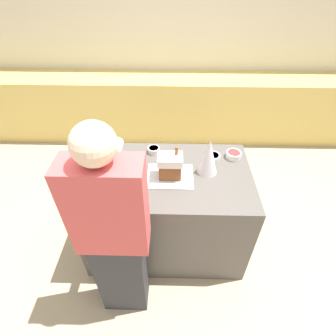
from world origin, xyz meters
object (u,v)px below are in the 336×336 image
at_px(baking_tray, 170,176).
at_px(mug, 135,189).
at_px(gingerbread_house, 170,166).
at_px(candy_bowl_far_left, 154,150).
at_px(candy_bowl_near_tray_left, 234,155).
at_px(person, 114,236).
at_px(decorative_tree, 209,157).
at_px(candy_bowl_center_rear, 111,150).
at_px(candy_bowl_behind_tray, 213,156).
at_px(cookbook, 127,162).

height_order(baking_tray, mug, mug).
relative_size(gingerbread_house, candy_bowl_far_left, 2.52).
height_order(gingerbread_house, candy_bowl_near_tray_left, gingerbread_house).
height_order(mug, person, person).
distance_m(decorative_tree, candy_bowl_center_rear, 0.89).
bearing_deg(candy_bowl_behind_tray, candy_bowl_near_tray_left, 5.36).
relative_size(decorative_tree, candy_bowl_center_rear, 2.96).
xyz_separation_m(candy_bowl_far_left, candy_bowl_center_rear, (-0.39, -0.01, 0.00)).
height_order(baking_tray, gingerbread_house, gingerbread_house).
bearing_deg(candy_bowl_far_left, candy_bowl_behind_tray, -8.39).
xyz_separation_m(candy_bowl_center_rear, cookbook, (0.17, -0.15, -0.02)).
height_order(baking_tray, cookbook, cookbook).
bearing_deg(cookbook, person, -88.33).
distance_m(baking_tray, candy_bowl_center_rear, 0.63).
distance_m(baking_tray, candy_bowl_behind_tray, 0.45).
height_order(candy_bowl_behind_tray, candy_bowl_center_rear, candy_bowl_center_rear).
xyz_separation_m(cookbook, mug, (0.12, -0.36, 0.04)).
bearing_deg(mug, baking_tray, 37.70).
height_order(baking_tray, decorative_tree, decorative_tree).
xyz_separation_m(decorative_tree, candy_bowl_center_rear, (-0.85, 0.25, -0.13)).
bearing_deg(candy_bowl_near_tray_left, mug, -150.13).
bearing_deg(candy_bowl_center_rear, mug, -60.93).
relative_size(decorative_tree, candy_bowl_far_left, 2.89).
distance_m(candy_bowl_behind_tray, cookbook, 0.75).
bearing_deg(gingerbread_house, baking_tray, -154.82).
height_order(candy_bowl_center_rear, cookbook, candy_bowl_center_rear).
distance_m(candy_bowl_near_tray_left, candy_bowl_behind_tray, 0.19).
relative_size(gingerbread_house, decorative_tree, 0.87).
xyz_separation_m(candy_bowl_near_tray_left, mug, (-0.81, -0.47, 0.02)).
bearing_deg(baking_tray, gingerbread_house, 25.18).
height_order(cookbook, mug, mug).
xyz_separation_m(gingerbread_house, candy_bowl_near_tray_left, (0.56, 0.27, -0.08)).
relative_size(candy_bowl_center_rear, cookbook, 0.47).
height_order(decorative_tree, candy_bowl_near_tray_left, decorative_tree).
relative_size(gingerbread_house, candy_bowl_center_rear, 2.58).
bearing_deg(person, candy_bowl_near_tray_left, 42.98).
bearing_deg(candy_bowl_center_rear, person, -78.06).
bearing_deg(cookbook, candy_bowl_near_tray_left, 6.30).
xyz_separation_m(candy_bowl_center_rear, person, (0.19, -0.90, -0.04)).
distance_m(baking_tray, candy_bowl_near_tray_left, 0.62).
bearing_deg(candy_bowl_near_tray_left, candy_bowl_behind_tray, -174.64).
relative_size(baking_tray, mug, 3.97).
relative_size(baking_tray, candy_bowl_near_tray_left, 2.80).
distance_m(candy_bowl_near_tray_left, person, 1.25).
distance_m(candy_bowl_near_tray_left, candy_bowl_far_left, 0.71).
xyz_separation_m(baking_tray, candy_bowl_far_left, (-0.15, 0.33, 0.02)).
relative_size(candy_bowl_near_tray_left, candy_bowl_center_rear, 1.26).
xyz_separation_m(candy_bowl_near_tray_left, candy_bowl_center_rear, (-1.10, 0.05, -0.00)).
height_order(candy_bowl_center_rear, person, person).
xyz_separation_m(gingerbread_house, decorative_tree, (0.31, 0.07, 0.04)).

